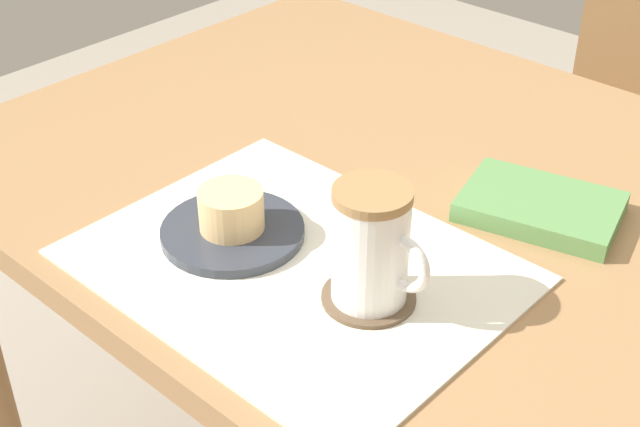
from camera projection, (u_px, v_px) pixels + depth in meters
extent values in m
cylinder|color=#997047|center=(310.00, 176.00, 1.84)|extent=(0.05, 0.05, 0.67)
cube|color=#997047|center=(456.00, 215.00, 1.09)|extent=(1.30, 0.85, 0.04)
cylinder|color=brown|center=(638.00, 324.00, 1.66)|extent=(0.04, 0.04, 0.40)
cylinder|color=brown|center=(477.00, 251.00, 1.86)|extent=(0.04, 0.04, 0.40)
cylinder|color=brown|center=(560.00, 184.00, 2.08)|extent=(0.04, 0.04, 0.40)
cube|color=brown|center=(613.00, 157.00, 1.75)|extent=(0.43, 0.43, 0.04)
cube|color=silver|center=(295.00, 265.00, 0.97)|extent=(0.45, 0.35, 0.00)
cylinder|color=#333842|center=(233.00, 232.00, 1.01)|extent=(0.16, 0.16, 0.01)
cylinder|color=#E5BC7F|center=(231.00, 210.00, 0.99)|extent=(0.07, 0.07, 0.05)
cylinder|color=brown|center=(369.00, 297.00, 0.92)|extent=(0.10, 0.10, 0.00)
cylinder|color=white|center=(370.00, 249.00, 0.88)|extent=(0.08, 0.08, 0.12)
cylinder|color=#9E7547|center=(373.00, 194.00, 0.85)|extent=(0.08, 0.08, 0.01)
torus|color=white|center=(403.00, 263.00, 0.86)|extent=(0.06, 0.01, 0.06)
cube|color=#598C4C|center=(540.00, 207.00, 1.05)|extent=(0.21, 0.17, 0.02)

